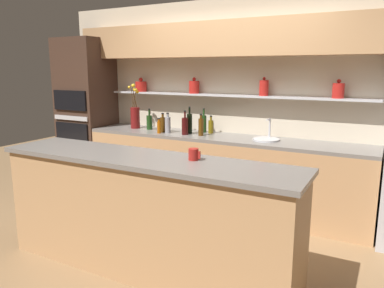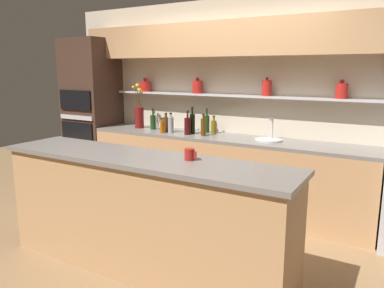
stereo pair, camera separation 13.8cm
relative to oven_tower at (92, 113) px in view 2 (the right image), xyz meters
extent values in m
plane|color=olive|center=(2.24, -1.24, -1.08)|extent=(12.00, 12.00, 0.00)
cube|color=beige|center=(2.24, 0.36, 0.22)|extent=(5.20, 0.10, 2.60)
cube|color=#B7B7BC|center=(2.18, 0.22, 0.32)|extent=(3.51, 0.18, 0.02)
cylinder|color=#AD1E19|center=(0.85, 0.21, 0.41)|extent=(0.16, 0.16, 0.14)
sphere|color=#AD1E19|center=(0.85, 0.21, 0.50)|extent=(0.06, 0.06, 0.06)
cylinder|color=#AD1E19|center=(1.71, 0.21, 0.42)|extent=(0.13, 0.13, 0.16)
sphere|color=#AD1E19|center=(1.71, 0.21, 0.52)|extent=(0.05, 0.05, 0.05)
cylinder|color=#AD1E19|center=(2.65, 0.21, 0.43)|extent=(0.11, 0.11, 0.18)
sphere|color=#AD1E19|center=(2.65, 0.21, 0.54)|extent=(0.04, 0.04, 0.04)
cylinder|color=#AD1E19|center=(3.49, 0.21, 0.42)|extent=(0.13, 0.13, 0.16)
sphere|color=#AD1E19|center=(3.49, 0.21, 0.52)|extent=(0.04, 0.04, 0.04)
cube|color=tan|center=(2.24, 0.14, 1.01)|extent=(4.42, 0.34, 0.42)
cube|color=tan|center=(2.18, 0.00, -0.64)|extent=(3.61, 0.62, 0.88)
cube|color=slate|center=(2.18, 0.00, -0.18)|extent=(3.61, 0.62, 0.04)
cube|color=tan|center=(2.24, -1.70, -0.59)|extent=(2.65, 0.55, 0.98)
cube|color=slate|center=(2.24, -1.70, -0.08)|extent=(2.71, 0.61, 0.04)
cube|color=#3D281E|center=(0.00, 0.00, 0.00)|extent=(0.71, 0.62, 2.17)
cube|color=black|center=(0.00, -0.32, -0.30)|extent=(0.60, 0.02, 0.40)
cube|color=black|center=(0.00, -0.32, 0.22)|extent=(0.60, 0.02, 0.28)
cube|color=#B7B7BC|center=(0.00, -0.32, -0.03)|extent=(0.63, 0.02, 0.06)
cylinder|color=maroon|center=(0.87, 0.03, -0.02)|extent=(0.13, 0.13, 0.29)
cylinder|color=#4C3319|center=(0.85, 0.06, 0.25)|extent=(0.05, 0.05, 0.24)
sphere|color=yellow|center=(0.83, 0.09, 0.37)|extent=(0.04, 0.04, 0.04)
cylinder|color=#4C3319|center=(0.85, 0.00, 0.27)|extent=(0.06, 0.04, 0.27)
sphere|color=yellow|center=(0.83, -0.03, 0.41)|extent=(0.04, 0.04, 0.04)
cylinder|color=#4C3319|center=(0.87, 0.03, 0.25)|extent=(0.03, 0.04, 0.24)
sphere|color=yellow|center=(0.91, 0.01, 0.37)|extent=(0.05, 0.05, 0.05)
cylinder|color=#4C3319|center=(0.88, 0.04, 0.23)|extent=(0.04, 0.02, 0.21)
sphere|color=yellow|center=(0.89, 0.07, 0.34)|extent=(0.04, 0.04, 0.04)
cylinder|color=#4C3319|center=(0.87, 0.03, 0.28)|extent=(0.06, 0.03, 0.30)
sphere|color=yellow|center=(0.89, -0.01, 0.43)|extent=(0.05, 0.05, 0.05)
cylinder|color=#B7B7BC|center=(2.77, 0.00, -0.15)|extent=(0.31, 0.31, 0.02)
cylinder|color=#B7B7BC|center=(2.77, 0.12, -0.03)|extent=(0.02, 0.02, 0.22)
cylinder|color=#B7B7BC|center=(2.77, 0.06, 0.08)|extent=(0.02, 0.12, 0.02)
cylinder|color=brown|center=(1.99, 0.15, -0.08)|extent=(0.07, 0.07, 0.16)
cylinder|color=brown|center=(1.99, 0.15, 0.03)|extent=(0.03, 0.03, 0.05)
cylinder|color=black|center=(1.99, 0.15, 0.06)|extent=(0.03, 0.03, 0.01)
cylinder|color=#193814|center=(1.11, 0.03, -0.07)|extent=(0.08, 0.08, 0.19)
cylinder|color=#193814|center=(1.11, 0.03, 0.07)|extent=(0.02, 0.02, 0.08)
cylinder|color=black|center=(1.11, 0.03, 0.11)|extent=(0.03, 0.03, 0.01)
cylinder|color=gray|center=(1.48, -0.09, -0.06)|extent=(0.07, 0.07, 0.20)
cylinder|color=gray|center=(1.48, -0.09, 0.06)|extent=(0.03, 0.03, 0.04)
cylinder|color=black|center=(1.48, -0.09, 0.09)|extent=(0.03, 0.03, 0.01)
cylinder|color=black|center=(1.62, 0.18, -0.10)|extent=(0.05, 0.05, 0.13)
cylinder|color=black|center=(1.62, 0.18, -0.02)|extent=(0.03, 0.03, 0.04)
cylinder|color=black|center=(1.62, 0.18, 0.01)|extent=(0.03, 0.03, 0.01)
cylinder|color=#4C2D0C|center=(1.96, -0.07, -0.06)|extent=(0.06, 0.06, 0.21)
cylinder|color=#4C2D0C|center=(1.96, -0.07, 0.07)|extent=(0.03, 0.03, 0.04)
cylinder|color=black|center=(1.96, -0.07, 0.10)|extent=(0.03, 0.03, 0.01)
cylinder|color=#9E4C0A|center=(1.40, -0.17, -0.09)|extent=(0.05, 0.05, 0.15)
cylinder|color=#9E4C0A|center=(1.40, -0.17, 0.00)|extent=(0.03, 0.03, 0.04)
cylinder|color=black|center=(1.40, -0.17, 0.03)|extent=(0.03, 0.03, 0.01)
cylinder|color=#380C0C|center=(1.74, -0.10, -0.06)|extent=(0.08, 0.08, 0.21)
cylinder|color=#380C0C|center=(1.74, -0.10, 0.09)|extent=(0.02, 0.02, 0.08)
cylinder|color=black|center=(1.74, -0.10, 0.13)|extent=(0.03, 0.03, 0.01)
cylinder|color=black|center=(1.75, 0.00, -0.04)|extent=(0.07, 0.07, 0.25)
cylinder|color=black|center=(1.75, 0.00, 0.13)|extent=(0.02, 0.02, 0.08)
cylinder|color=black|center=(1.75, 0.00, 0.17)|extent=(0.03, 0.03, 0.01)
cylinder|color=#4C2D0C|center=(1.39, -0.06, -0.07)|extent=(0.07, 0.07, 0.19)
cylinder|color=#4C2D0C|center=(1.39, -0.06, 0.05)|extent=(0.03, 0.03, 0.04)
cylinder|color=black|center=(1.39, -0.06, 0.08)|extent=(0.03, 0.03, 0.01)
cylinder|color=#193814|center=(1.88, 0.17, -0.05)|extent=(0.07, 0.07, 0.22)
cylinder|color=#193814|center=(1.88, 0.17, 0.10)|extent=(0.02, 0.02, 0.08)
cylinder|color=black|center=(1.88, 0.17, 0.14)|extent=(0.03, 0.03, 0.01)
cylinder|color=maroon|center=(2.67, -1.61, -0.02)|extent=(0.08, 0.08, 0.09)
cube|color=maroon|center=(2.72, -1.61, -0.02)|extent=(0.02, 0.01, 0.06)
camera|label=1|loc=(4.03, -4.17, 0.65)|focal=35.00mm
camera|label=2|loc=(4.15, -4.10, 0.65)|focal=35.00mm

